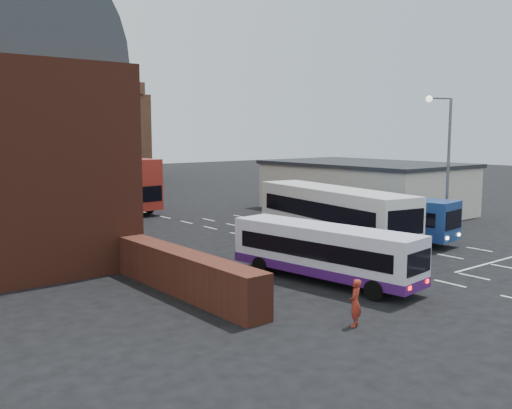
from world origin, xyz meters
TOP-DOWN VIEW (x-y plane):
  - ground at (0.00, 0.00)m, footprint 180.00×180.00m
  - forecourt_wall at (-10.20, 2.00)m, footprint 1.20×10.00m
  - cream_building at (15.00, 14.00)m, footprint 10.40×16.40m
  - castle_keep at (6.00, 66.00)m, footprint 22.00×22.00m
  - bus_white_outbound at (-4.14, -0.13)m, footprint 3.39×9.57m
  - bus_white_inbound at (2.74, 5.92)m, footprint 4.78×12.71m
  - bus_blue at (6.00, 5.20)m, footprint 3.77×10.39m
  - bus_red_double at (-1.39, 28.08)m, footprint 3.54×11.66m
  - street_lamp at (8.31, 1.96)m, footprint 1.72×0.85m
  - pedestrian_red at (-7.64, -5.11)m, footprint 0.73×0.65m
  - pedestrian_beige at (-4.29, -3.24)m, footprint 0.86×0.71m

SIDE VIEW (x-z plane):
  - ground at x=0.00m, z-range 0.00..0.00m
  - pedestrian_beige at x=-4.29m, z-range 0.00..1.60m
  - pedestrian_red at x=-7.64m, z-range 0.00..1.69m
  - forecourt_wall at x=-10.20m, z-range 0.00..1.80m
  - bus_white_outbound at x=-4.14m, z-range 0.23..2.79m
  - bus_blue at x=6.00m, z-range 0.25..3.02m
  - bus_white_inbound at x=2.74m, z-range 0.31..3.69m
  - cream_building at x=15.00m, z-range 0.03..4.28m
  - bus_red_double at x=-1.39m, z-range 0.14..4.74m
  - street_lamp at x=8.31m, z-range 0.92..9.86m
  - castle_keep at x=6.00m, z-range 0.00..12.00m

